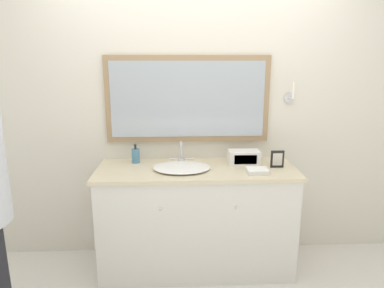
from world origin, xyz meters
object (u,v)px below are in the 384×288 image
soap_bottle (136,156)px  picture_frame (277,159)px  appliance_box (244,157)px  sink_basin (182,167)px

soap_bottle → picture_frame: size_ratio=1.15×
appliance_box → picture_frame: size_ratio=1.83×
sink_basin → soap_bottle: 0.43m
appliance_box → picture_frame: 0.27m
sink_basin → soap_bottle: (-0.38, 0.19, 0.04)m
soap_bottle → appliance_box: 0.91m
appliance_box → picture_frame: picture_frame is taller
soap_bottle → picture_frame: bearing=-9.1°
sink_basin → soap_bottle: sink_basin is taller
sink_basin → picture_frame: bearing=0.7°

